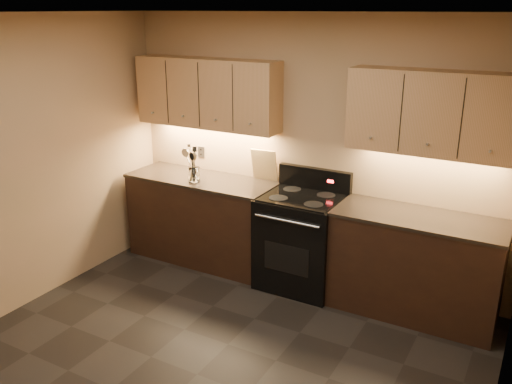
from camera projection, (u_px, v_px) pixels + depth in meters
floor at (197, 374)px, 4.10m from camera, size 4.00×4.00×0.00m
ceiling at (182, 13)px, 3.26m from camera, size 4.00×4.00×0.00m
wall_back at (310, 150)px, 5.33m from camera, size 4.00×0.04×2.60m
wall_right at (511, 284)px, 2.75m from camera, size 0.04×4.00×2.60m
counter_left at (203, 219)px, 5.86m from camera, size 1.62×0.62×0.93m
counter_right at (415, 265)px, 4.80m from camera, size 1.46×0.62×0.93m
stove at (301, 240)px, 5.29m from camera, size 0.76×0.68×1.14m
upper_cab_left at (207, 93)px, 5.55m from camera, size 1.60×0.30×0.70m
upper_cab_right at (435, 113)px, 4.50m from camera, size 1.44×0.30×0.70m
outlet_plate at (201, 152)px, 5.98m from camera, size 0.08×0.01×0.12m
utensil_crock at (194, 175)px, 5.57m from camera, size 0.13×0.13×0.15m
cutting_board at (264, 165)px, 5.57m from camera, size 0.28×0.12×0.34m
wooden_spoon at (191, 166)px, 5.55m from camera, size 0.11×0.07×0.29m
black_spoon at (194, 166)px, 5.55m from camera, size 0.08×0.12×0.31m
black_turner at (194, 164)px, 5.50m from camera, size 0.15×0.19×0.37m
steel_spatula at (196, 162)px, 5.51m from camera, size 0.19×0.11×0.40m
steel_skimmer at (197, 165)px, 5.51m from camera, size 0.23×0.11×0.35m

